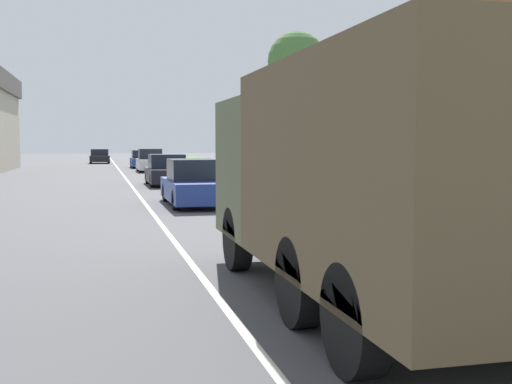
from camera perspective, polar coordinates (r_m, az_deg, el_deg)
name	(u,v)px	position (r m, az deg, el deg)	size (l,w,h in m)	color
ground_plane	(128,181)	(35.68, -11.34, 0.97)	(180.00, 180.00, 0.00)	#4C4C4F
lane_centre_stripe	(128,181)	(35.68, -11.34, 0.98)	(0.12, 120.00, 0.00)	silver
sidewalk_right	(209,179)	(36.15, -4.19, 1.19)	(1.80, 120.00, 0.12)	beige
grass_strip_right	(284,179)	(37.14, 2.52, 1.20)	(7.00, 120.00, 0.02)	#4C7538
military_truck	(368,173)	(8.24, 9.89, 1.67)	(2.53, 7.48, 3.05)	#545B3D
car_nearest_ahead	(193,184)	(21.57, -5.62, 0.67)	(1.72, 4.72, 1.54)	navy
car_second_ahead	(167,171)	(31.73, -7.93, 1.84)	(1.87, 4.34, 1.52)	black
car_third_ahead	(150,161)	(46.66, -9.39, 2.69)	(1.79, 4.25, 1.64)	silver
car_fourth_ahead	(142,160)	(54.05, -10.11, 2.84)	(1.76, 4.36, 1.46)	navy
car_farthest_ahead	(100,157)	(66.37, -13.73, 3.05)	(1.94, 3.98, 1.42)	black
tree_mid_right	(490,33)	(19.81, 20.10, 13.13)	(2.48, 2.48, 6.49)	brown
tree_far_right	(297,63)	(32.56, 3.64, 11.37)	(2.90, 2.90, 7.57)	#4C3D2D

